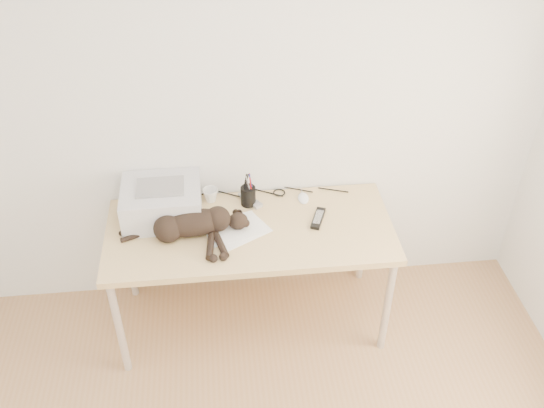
{
  "coord_description": "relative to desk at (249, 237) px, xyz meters",
  "views": [
    {
      "loc": [
        -0.15,
        -1.19,
        2.91
      ],
      "look_at": [
        0.12,
        1.34,
        0.94
      ],
      "focal_mm": 40.0,
      "sensor_mm": 36.0,
      "label": 1
    }
  ],
  "objects": [
    {
      "name": "wall_back",
      "position": [
        0.0,
        0.27,
        0.69
      ],
      "size": [
        3.5,
        0.0,
        3.5
      ],
      "primitive_type": "plane",
      "rotation": [
        1.57,
        0.0,
        0.0
      ],
      "color": "white",
      "rests_on": "floor"
    },
    {
      "name": "mouse",
      "position": [
        0.34,
        0.15,
        0.15
      ],
      "size": [
        0.07,
        0.11,
        0.04
      ],
      "primitive_type": "ellipsoid",
      "rotation": [
        0.0,
        0.0,
        -0.05
      ],
      "color": "white",
      "rests_on": "desk"
    },
    {
      "name": "cat",
      "position": [
        -0.32,
        -0.11,
        0.2
      ],
      "size": [
        0.71,
        0.33,
        0.16
      ],
      "rotation": [
        0.0,
        0.0,
        0.11
      ],
      "color": "black",
      "rests_on": "desk"
    },
    {
      "name": "remote_black",
      "position": [
        0.39,
        -0.05,
        0.14
      ],
      "size": [
        0.12,
        0.19,
        0.02
      ],
      "primitive_type": "cube",
      "rotation": [
        0.0,
        0.0,
        -0.38
      ],
      "color": "black",
      "rests_on": "desk"
    },
    {
      "name": "pen_cup",
      "position": [
        0.01,
        0.14,
        0.2
      ],
      "size": [
        0.09,
        0.09,
        0.22
      ],
      "color": "black",
      "rests_on": "desk"
    },
    {
      "name": "remote_grey",
      "position": [
        0.02,
        0.16,
        0.14
      ],
      "size": [
        0.14,
        0.17,
        0.02
      ],
      "primitive_type": "cube",
      "rotation": [
        0.0,
        0.0,
        0.6
      ],
      "color": "gray",
      "rests_on": "desk"
    },
    {
      "name": "mug",
      "position": [
        -0.21,
        0.19,
        0.17
      ],
      "size": [
        0.12,
        0.12,
        0.08
      ],
      "primitive_type": "imported",
      "rotation": [
        0.0,
        0.0,
        0.54
      ],
      "color": "white",
      "rests_on": "desk"
    },
    {
      "name": "papers",
      "position": [
        -0.08,
        -0.09,
        0.14
      ],
      "size": [
        0.4,
        0.34,
        0.01
      ],
      "color": "white",
      "rests_on": "desk"
    },
    {
      "name": "printer",
      "position": [
        -0.48,
        0.08,
        0.23
      ],
      "size": [
        0.44,
        0.38,
        0.21
      ],
      "color": "silver",
      "rests_on": "desk"
    },
    {
      "name": "desk",
      "position": [
        0.0,
        0.0,
        0.0
      ],
      "size": [
        1.6,
        0.7,
        0.74
      ],
      "color": "tan",
      "rests_on": "floor"
    },
    {
      "name": "cable_tangle",
      "position": [
        0.0,
        0.22,
        0.14
      ],
      "size": [
        1.36,
        0.07,
        0.01
      ],
      "primitive_type": null,
      "color": "black",
      "rests_on": "desk"
    }
  ]
}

